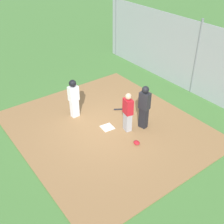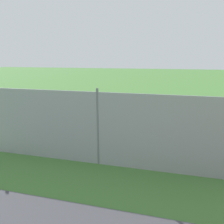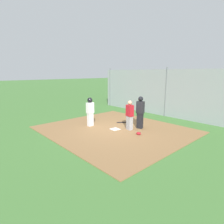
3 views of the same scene
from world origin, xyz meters
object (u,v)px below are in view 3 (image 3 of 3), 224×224
at_px(umpire, 140,112).
at_px(baseball_bat, 123,122).
at_px(parked_car_red, 144,95).
at_px(catcher, 130,115).
at_px(catcher_mask, 139,133).
at_px(runner, 90,110).
at_px(home_plate, 115,129).

relative_size(umpire, baseball_bat, 2.19).
xyz_separation_m(baseball_bat, parked_car_red, (4.86, -8.20, 0.55)).
distance_m(catcher, catcher_mask, 1.16).
bearing_deg(baseball_bat, runner, 9.07).
relative_size(home_plate, umpire, 0.25).
relative_size(umpire, catcher_mask, 7.23).
distance_m(baseball_bat, catcher_mask, 2.26).
bearing_deg(catcher, home_plate, -34.82).
bearing_deg(catcher, baseball_bat, -111.05).
xyz_separation_m(umpire, catcher_mask, (-0.64, 0.87, -0.85)).
distance_m(home_plate, runner, 1.78).
xyz_separation_m(runner, parked_car_red, (4.06, -10.04, -0.33)).
height_order(home_plate, umpire, umpire).
relative_size(runner, catcher_mask, 6.71).
bearing_deg(catcher, parked_car_red, -134.64).
height_order(home_plate, runner, runner).
height_order(home_plate, baseball_bat, baseball_bat).
bearing_deg(baseball_bat, umpire, 116.73).
height_order(baseball_bat, parked_car_red, parked_car_red).
bearing_deg(catcher, catcher_mask, 83.50).
bearing_deg(catcher_mask, umpire, -53.73).
distance_m(umpire, runner, 2.76).
bearing_deg(parked_car_red, baseball_bat, -56.19).
xyz_separation_m(umpire, baseball_bat, (1.38, -0.14, -0.88)).
bearing_deg(runner, catcher, 27.33).
xyz_separation_m(catcher_mask, parked_car_red, (6.88, -9.22, 0.52)).
xyz_separation_m(catcher, parked_car_red, (6.03, -8.95, -0.22)).
bearing_deg(home_plate, baseball_bat, -63.91).
xyz_separation_m(runner, baseball_bat, (-0.80, -1.84, -0.88)).
height_order(umpire, parked_car_red, umpire).
xyz_separation_m(runner, catcher_mask, (-2.82, -0.82, -0.85)).
bearing_deg(runner, parked_car_red, 110.32).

